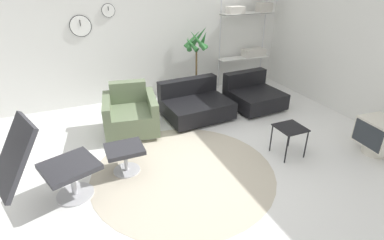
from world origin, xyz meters
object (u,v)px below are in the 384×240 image
ottoman (125,153)px  potted_plant (196,69)px  couch_low (195,105)px  shelf_unit (249,29)px  couch_second (253,96)px  armchair_red (131,115)px  side_table (290,131)px  lounge_chair (30,157)px  crt_television (379,135)px

ottoman → potted_plant: size_ratio=0.32×
couch_low → shelf_unit: size_ratio=0.59×
couch_second → shelf_unit: (0.51, 1.09, 1.08)m
armchair_red → side_table: (1.95, -1.63, 0.11)m
couch_low → shelf_unit: (1.76, 1.05, 1.08)m
lounge_chair → armchair_red: lounge_chair is taller
lounge_chair → ottoman: 1.17m
lounge_chair → potted_plant: potted_plant is taller
armchair_red → couch_low: bearing=-166.0°
couch_low → lounge_chair: bearing=27.9°
couch_second → potted_plant: (-0.89, 0.77, 0.43)m
couch_second → potted_plant: bearing=-44.3°
crt_television → potted_plant: potted_plant is taller
armchair_red → ottoman: bearing=82.7°
side_table → potted_plant: potted_plant is taller
crt_television → potted_plant: (-1.60, 2.96, 0.36)m
ottoman → shelf_unit: 4.14m
couch_low → couch_second: size_ratio=1.22×
side_table → potted_plant: bearing=98.7°
lounge_chair → couch_second: (3.82, 1.54, -0.48)m
couch_second → lounge_chair: bearing=18.4°
lounge_chair → side_table: (3.31, -0.15, -0.32)m
side_table → lounge_chair: bearing=177.4°
armchair_red → crt_television: bearing=155.4°
couch_second → side_table: (-0.52, -1.70, 0.17)m
couch_low → crt_television: bearing=127.6°
ottoman → couch_low: (1.55, 1.21, -0.05)m
couch_low → couch_second: 1.24m
lounge_chair → armchair_red: bearing=117.9°
side_table → shelf_unit: bearing=69.7°
shelf_unit → couch_second: bearing=-115.3°
lounge_chair → side_table: bearing=67.9°
ottoman → crt_television: (3.50, -1.01, 0.02)m
ottoman → armchair_red: bearing=73.4°
lounge_chair → potted_plant: size_ratio=0.81×
armchair_red → side_table: size_ratio=2.21×
ottoman → side_table: (2.28, -0.52, 0.11)m
side_table → potted_plant: (-0.38, 2.46, 0.27)m
side_table → potted_plant: size_ratio=0.30×
crt_television → lounge_chair: bearing=86.7°
couch_second → side_table: 1.78m
ottoman → shelf_unit: shelf_unit is taller
ottoman → armchair_red: (0.33, 1.12, 0.01)m
armchair_red → lounge_chair: bearing=56.7°
potted_plant → ottoman: bearing=-134.3°
armchair_red → potted_plant: 1.81m
couch_low → side_table: 1.89m
crt_television → couch_second: bearing=22.7°
armchair_red → shelf_unit: shelf_unit is taller
lounge_chair → armchair_red: 2.05m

